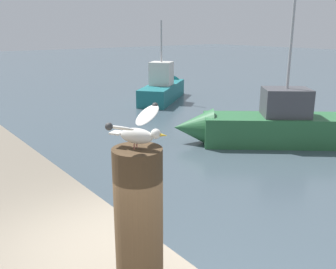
# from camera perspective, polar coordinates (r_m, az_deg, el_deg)

# --- Properties ---
(mooring_post) EXTENTS (0.33, 0.33, 1.06)m
(mooring_post) POSITION_cam_1_polar(r_m,az_deg,el_deg) (2.61, -4.46, -13.28)
(mooring_post) COLOR #4C3823
(mooring_post) RESTS_ON harbor_quay
(seagull) EXTENTS (0.43, 0.62, 0.24)m
(seagull) POSITION_cam_1_polar(r_m,az_deg,el_deg) (2.36, -4.73, 0.74)
(seagull) COLOR #C66A60
(seagull) RESTS_ON mooring_post
(boat_teal) EXTENTS (4.17, 4.84, 3.93)m
(boat_teal) POSITION_cam_1_polar(r_m,az_deg,el_deg) (18.99, -0.47, 7.14)
(boat_teal) COLOR #1E7075
(boat_teal) RESTS_ON ground_plane
(boat_green) EXTENTS (4.55, 5.07, 5.18)m
(boat_green) POSITION_cam_1_polar(r_m,az_deg,el_deg) (11.83, 14.18, 1.36)
(boat_green) COLOR #2D6B3D
(boat_green) RESTS_ON ground_plane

